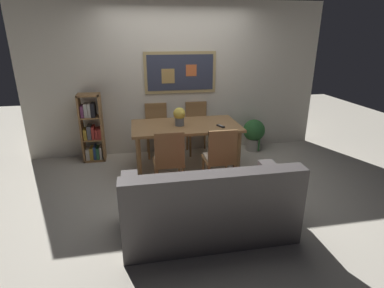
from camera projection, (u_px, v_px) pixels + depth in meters
The scene contains 12 objects.
ground_plane at pixel (193, 184), 4.44m from camera, with size 12.00×12.00×0.00m, color beige.
wall_back_with_painting at pixel (177, 80), 5.35m from camera, with size 5.20×0.14×2.60m.
dining_table at pixel (186, 130), 4.71m from camera, with size 1.64×0.91×0.74m.
dining_chair_far_right at pixel (197, 123), 5.49m from camera, with size 0.40×0.41×0.91m.
dining_chair_far_left at pixel (157, 125), 5.38m from camera, with size 0.40×0.41×0.91m.
dining_chair_near_right at pixel (220, 155), 4.07m from camera, with size 0.40×0.41×0.91m.
dining_chair_near_left at pixel (169, 157), 3.98m from camera, with size 0.40×0.41×0.91m.
leather_couch at pixel (208, 208), 3.24m from camera, with size 1.80×0.84×0.84m.
bookshelf at pixel (92, 130), 5.11m from camera, with size 0.36×0.28×1.15m.
potted_ivy at pixel (254, 133), 5.63m from camera, with size 0.40×0.40×0.58m.
flower_vase at pixel (179, 116), 4.58m from camera, with size 0.19×0.19×0.28m.
tv_remote at pixel (221, 126), 4.56m from camera, with size 0.10×0.16×0.02m.
Camera 1 is at (-0.75, -3.90, 2.06)m, focal length 28.46 mm.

